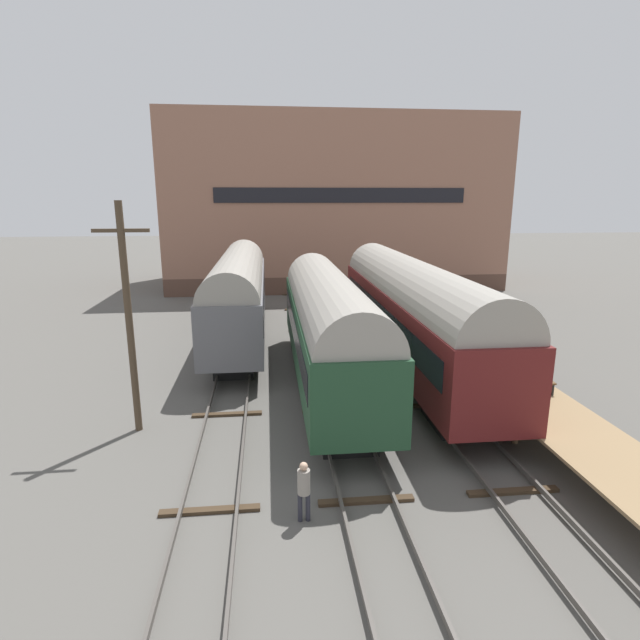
{
  "coord_description": "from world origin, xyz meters",
  "views": [
    {
      "loc": [
        -2.49,
        -14.68,
        7.94
      ],
      "look_at": [
        0.0,
        8.8,
        2.2
      ],
      "focal_mm": 28.0,
      "sensor_mm": 36.0,
      "label": 1
    }
  ],
  "objects": [
    {
      "name": "train_car_grey",
      "position": [
        -4.14,
        13.47,
        2.92
      ],
      "size": [
        2.86,
        17.01,
        5.11
      ],
      "color": "black",
      "rests_on": "ground"
    },
    {
      "name": "train_car_maroon",
      "position": [
        4.14,
        7.39,
        2.98
      ],
      "size": [
        3.04,
        18.56,
        5.24
      ],
      "color": "black",
      "rests_on": "ground"
    },
    {
      "name": "train_car_green",
      "position": [
        0.0,
        5.54,
        2.85
      ],
      "size": [
        2.91,
        15.38,
        5.02
      ],
      "color": "black",
      "rests_on": "ground"
    },
    {
      "name": "track_right",
      "position": [
        4.14,
        0.0,
        0.14
      ],
      "size": [
        2.6,
        60.0,
        0.26
      ],
      "color": "#4C4742",
      "rests_on": "ground"
    },
    {
      "name": "track_left",
      "position": [
        -4.14,
        0.0,
        0.14
      ],
      "size": [
        2.6,
        60.0,
        0.26
      ],
      "color": "#4C4742",
      "rests_on": "ground"
    },
    {
      "name": "bench",
      "position": [
        7.09,
        1.52,
        1.5
      ],
      "size": [
        1.4,
        0.4,
        0.91
      ],
      "color": "brown",
      "rests_on": "station_platform"
    },
    {
      "name": "station_platform",
      "position": [
        6.85,
        -0.2,
        0.93
      ],
      "size": [
        2.79,
        15.42,
        1.01
      ],
      "color": "#8C704C",
      "rests_on": "ground"
    },
    {
      "name": "warehouse_building",
      "position": [
        3.71,
        33.69,
        7.48
      ],
      "size": [
        29.59,
        13.45,
        14.97
      ],
      "color": "brown",
      "rests_on": "ground"
    },
    {
      "name": "person_worker",
      "position": [
        -1.72,
        -3.61,
        0.98
      ],
      "size": [
        0.32,
        0.32,
        1.63
      ],
      "color": "#282833",
      "rests_on": "ground"
    },
    {
      "name": "ground_plane",
      "position": [
        0.0,
        0.0,
        0.0
      ],
      "size": [
        200.0,
        200.0,
        0.0
      ],
      "primitive_type": "plane",
      "color": "#56544F"
    },
    {
      "name": "track_middle",
      "position": [
        0.0,
        0.0,
        0.14
      ],
      "size": [
        2.6,
        60.0,
        0.26
      ],
      "color": "#4C4742",
      "rests_on": "ground"
    },
    {
      "name": "utility_pole",
      "position": [
        -7.15,
        2.14,
        4.11
      ],
      "size": [
        1.8,
        0.24,
        7.9
      ],
      "color": "#473828",
      "rests_on": "ground"
    }
  ]
}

